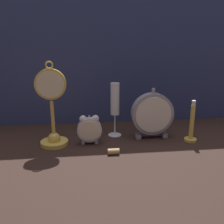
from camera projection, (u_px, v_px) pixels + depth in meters
name	position (u px, v px, depth m)	size (l,w,h in m)	color
ground_plane	(114.00, 148.00, 0.96)	(4.00, 4.00, 0.00)	black
fabric_backdrop_drape	(106.00, 64.00, 1.19)	(1.80, 0.01, 0.58)	navy
pocket_watch_on_stand	(52.00, 114.00, 0.96)	(0.12, 0.11, 0.33)	gold
alarm_clock_twin_bell	(89.00, 128.00, 0.98)	(0.10, 0.03, 0.12)	silver
mantel_clock_silver	(152.00, 114.00, 1.03)	(0.18, 0.04, 0.21)	gray
champagne_flute	(115.00, 103.00, 1.05)	(0.06, 0.06, 0.23)	silver
brass_candlestick	(191.00, 127.00, 1.01)	(0.05, 0.05, 0.17)	gold
wine_cork	(114.00, 152.00, 0.90)	(0.02, 0.02, 0.04)	tan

